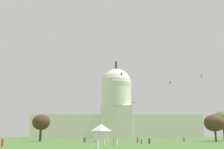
{
  "coord_description": "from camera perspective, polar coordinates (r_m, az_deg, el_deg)",
  "views": [
    {
      "loc": [
        -3.1,
        -39.59,
        2.19
      ],
      "look_at": [
        -2.92,
        78.95,
        30.06
      ],
      "focal_mm": 41.73,
      "sensor_mm": 36.0,
      "label": 1
    }
  ],
  "objects": [
    {
      "name": "kite_green_mid",
      "position": [
        210.99,
        -8.91,
        -4.61
      ],
      "size": [
        1.48,
        1.74,
        3.4
      ],
      "rotation": [
        0.0,
        0.0,
        4.15
      ],
      "color": "green"
    },
    {
      "name": "kite_yellow_mid",
      "position": [
        113.92,
        18.96,
        -0.49
      ],
      "size": [
        0.88,
        0.79,
        3.63
      ],
      "rotation": [
        0.0,
        0.0,
        4.72
      ],
      "color": "yellow"
    },
    {
      "name": "person_teal_front_center",
      "position": [
        70.52,
        6.37,
        -14.38
      ],
      "size": [
        0.46,
        0.46,
        1.47
      ],
      "rotation": [
        0.0,
        0.0,
        2.1
      ],
      "color": "#1E757A",
      "rests_on": "ground_plane"
    },
    {
      "name": "kite_blue_high",
      "position": [
        183.78,
        -6.81,
        3.67
      ],
      "size": [
        1.44,
        1.45,
        2.57
      ],
      "rotation": [
        0.0,
        0.0,
        3.94
      ],
      "color": "blue"
    },
    {
      "name": "kite_gold_mid",
      "position": [
        199.16,
        -9.54,
        -7.89
      ],
      "size": [
        0.42,
        1.06,
        4.16
      ],
      "rotation": [
        0.0,
        0.0,
        0.72
      ],
      "color": "gold"
    },
    {
      "name": "tree_west_near",
      "position": [
        108.58,
        -15.34,
        -10.06
      ],
      "size": [
        9.52,
        9.42,
        10.47
      ],
      "color": "#42301E",
      "rests_on": "ground_plane"
    },
    {
      "name": "person_purple_mid_right",
      "position": [
        101.99,
        15.41,
        -13.6
      ],
      "size": [
        0.47,
        0.47,
        1.61
      ],
      "rotation": [
        0.0,
        0.0,
        1.59
      ],
      "color": "#703D93",
      "rests_on": "ground_plane"
    },
    {
      "name": "kite_cyan_low",
      "position": [
        80.45,
        4.88,
        -6.49
      ],
      "size": [
        1.76,
        1.43,
        0.16
      ],
      "rotation": [
        0.0,
        0.0,
        2.66
      ],
      "color": "#33BCDB"
    },
    {
      "name": "capitol_building",
      "position": [
        232.1,
        0.84,
        -8.68
      ],
      "size": [
        144.82,
        27.55,
        68.88
      ],
      "color": "silver",
      "rests_on": "ground_plane"
    },
    {
      "name": "kite_red_mid",
      "position": [
        136.67,
        2.0,
        0.08
      ],
      "size": [
        1.06,
        1.12,
        1.13
      ],
      "rotation": [
        0.0,
        0.0,
        2.87
      ],
      "color": "red"
    },
    {
      "name": "kite_lime_high",
      "position": [
        185.21,
        -8.77,
        1.07
      ],
      "size": [
        0.86,
        0.81,
        1.0
      ],
      "rotation": [
        0.0,
        0.0,
        1.79
      ],
      "color": "#8CD133"
    },
    {
      "name": "kite_white_high",
      "position": [
        113.17,
        -13.42,
        9.16
      ],
      "size": [
        0.89,
        1.22,
        2.41
      ],
      "rotation": [
        0.0,
        0.0,
        4.57
      ],
      "color": "white"
    },
    {
      "name": "kite_pink_low",
      "position": [
        192.05,
        5.3,
        -9.04
      ],
      "size": [
        0.77,
        0.72,
        3.65
      ],
      "rotation": [
        0.0,
        0.0,
        1.49
      ],
      "color": "pink"
    },
    {
      "name": "person_white_mid_center",
      "position": [
        46.89,
        -3.34,
        -15.05
      ],
      "size": [
        0.64,
        0.64,
        1.54
      ],
      "rotation": [
        0.0,
        0.0,
        0.53
      ],
      "color": "silver",
      "rests_on": "ground_plane"
    },
    {
      "name": "tree_east_near",
      "position": [
        125.61,
        23.01,
        -9.2
      ],
      "size": [
        10.37,
        11.83,
        12.8
      ],
      "color": "#42301E",
      "rests_on": "ground_plane"
    },
    {
      "name": "person_navy_lawn_far_right",
      "position": [
        96.38,
        -6.27,
        -14.04
      ],
      "size": [
        0.45,
        0.45,
        1.53
      ],
      "rotation": [
        0.0,
        0.0,
        4.49
      ],
      "color": "navy",
      "rests_on": "ground_plane"
    },
    {
      "name": "event_tent",
      "position": [
        95.54,
        -2.5,
        -12.6
      ],
      "size": [
        5.33,
        4.36,
        6.27
      ],
      "rotation": [
        0.0,
        0.0,
        0.0
      ],
      "color": "white",
      "rests_on": "ground_plane"
    },
    {
      "name": "person_white_near_tent",
      "position": [
        58.37,
        -1.82,
        -14.56
      ],
      "size": [
        0.38,
        0.38,
        1.77
      ],
      "rotation": [
        0.0,
        0.0,
        3.17
      ],
      "color": "silver",
      "rests_on": "ground_plane"
    },
    {
      "name": "person_tan_aisle_center",
      "position": [
        59.64,
        0.31,
        -14.59
      ],
      "size": [
        0.51,
        0.51,
        1.69
      ],
      "rotation": [
        0.0,
        0.0,
        4.28
      ],
      "color": "tan",
      "rests_on": "ground_plane"
    },
    {
      "name": "person_white_edge_east",
      "position": [
        61.5,
        0.92,
        -14.58
      ],
      "size": [
        0.52,
        0.52,
        1.65
      ],
      "rotation": [
        0.0,
        0.0,
        0.18
      ],
      "color": "silver",
      "rests_on": "ground_plane"
    },
    {
      "name": "kite_orange_high",
      "position": [
        111.03,
        3.5,
        7.41
      ],
      "size": [
        1.83,
        0.97,
        0.3
      ],
      "rotation": [
        0.0,
        0.0,
        3.41
      ],
      "color": "orange"
    },
    {
      "name": "kite_violet_mid",
      "position": [
        163.51,
        12.52,
        -1.71
      ],
      "size": [
        0.61,
        1.09,
        1.51
      ],
      "rotation": [
        0.0,
        0.0,
        4.45
      ],
      "color": "purple"
    },
    {
      "name": "person_black_front_left",
      "position": [
        73.29,
        8.07,
        -14.24
      ],
      "size": [
        0.52,
        0.52,
        1.6
      ],
      "rotation": [
        0.0,
        0.0,
        2.27
      ],
      "color": "black",
      "rests_on": "ground_plane"
    },
    {
      "name": "person_maroon_back_left",
      "position": [
        86.8,
        -5.96,
        -14.1
      ],
      "size": [
        0.51,
        0.51,
        1.7
      ],
      "rotation": [
        0.0,
        0.0,
        4.96
      ],
      "color": "maroon",
      "rests_on": "ground_plane"
    },
    {
      "name": "person_red_mid_left",
      "position": [
        57.83,
        -22.99,
        -13.62
      ],
      "size": [
        0.52,
        0.52,
        1.71
      ],
      "rotation": [
        0.0,
        0.0,
        1.71
      ],
      "color": "red",
      "rests_on": "ground_plane"
    },
    {
      "name": "tree_east_mid",
      "position": [
        103.89,
        21.46,
        -9.84
      ],
      "size": [
        9.31,
        9.08,
        9.83
      ],
      "color": "#4C3823",
      "rests_on": "ground_plane"
    },
    {
      "name": "person_red_back_right",
      "position": [
        82.92,
        5.53,
        -14.18
      ],
      "size": [
        0.63,
        0.63,
        1.63
      ],
      "rotation": [
        0.0,
        0.0,
        0.45
      ],
      "color": "red",
      "rests_on": "ground_plane"
    }
  ]
}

